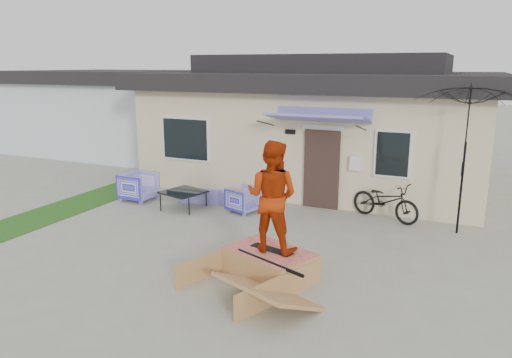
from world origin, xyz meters
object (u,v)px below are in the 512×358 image
at_px(skateboard, 272,249).
at_px(skater, 272,194).
at_px(bicycle, 386,197).
at_px(coffee_table, 184,200).
at_px(armchair_right, 243,198).
at_px(loveseat, 206,192).
at_px(patio_umbrella, 464,158).
at_px(skate_ramp, 269,264).
at_px(armchair_left, 139,185).

xyz_separation_m(skateboard, skater, (0.00, 0.00, 1.01)).
bearing_deg(bicycle, coffee_table, 125.53).
bearing_deg(armchair_right, skateboard, 50.34).
xyz_separation_m(loveseat, coffee_table, (-0.23, -0.80, -0.05)).
xyz_separation_m(bicycle, skateboard, (-1.29, -4.22, -0.05)).
distance_m(loveseat, skater, 5.29).
relative_size(patio_umbrella, skater, 1.19).
xyz_separation_m(armchair_right, skater, (2.19, -3.35, 1.18)).
relative_size(armchair_right, skater, 0.37).
bearing_deg(skate_ramp, armchair_right, 144.35).
bearing_deg(coffee_table, skate_ramp, -38.72).
bearing_deg(bicycle, armchair_left, 120.60).
xyz_separation_m(coffee_table, skate_ramp, (3.73, -2.99, 0.01)).
bearing_deg(armchair_left, loveseat, -71.15).
relative_size(loveseat, skater, 0.74).
bearing_deg(skate_ramp, armchair_left, 170.98).
distance_m(skateboard, skater, 1.01).
height_order(loveseat, patio_umbrella, patio_umbrella).
distance_m(loveseat, coffee_table, 0.84).
relative_size(coffee_table, skateboard, 1.16).
height_order(coffee_table, skate_ramp, skate_ramp).
xyz_separation_m(loveseat, skate_ramp, (3.50, -3.80, -0.03)).
distance_m(bicycle, skateboard, 4.42).
bearing_deg(armchair_right, coffee_table, -58.39).
height_order(loveseat, bicycle, bicycle).
xyz_separation_m(coffee_table, skateboard, (3.75, -2.95, 0.29)).
height_order(loveseat, coffee_table, loveseat).
distance_m(coffee_table, skate_ramp, 4.78).
bearing_deg(skateboard, armchair_right, 138.60).
bearing_deg(skateboard, coffee_table, 157.26).
distance_m(loveseat, skate_ramp, 5.16).
bearing_deg(patio_umbrella, armchair_right, -174.01).
bearing_deg(skateboard, armchair_left, 165.10).
bearing_deg(coffee_table, skateboard, -38.14).
bearing_deg(loveseat, patio_umbrella, 173.07).
bearing_deg(skater, skateboard, 90.60).
distance_m(skate_ramp, skater, 1.29).
height_order(armchair_right, patio_umbrella, patio_umbrella).
bearing_deg(bicycle, loveseat, 116.93).
bearing_deg(skateboard, skater, 105.40).
bearing_deg(bicycle, patio_umbrella, -79.95).
distance_m(patio_umbrella, skater, 4.90).
distance_m(coffee_table, skater, 4.94).
height_order(armchair_right, skateboard, armchair_right).
bearing_deg(armchair_left, coffee_table, -96.29).
xyz_separation_m(armchair_left, skate_ramp, (5.35, -3.18, -0.19)).
height_order(loveseat, skate_ramp, loveseat).
distance_m(loveseat, bicycle, 4.84).
height_order(loveseat, armchair_right, armchair_right).
bearing_deg(skate_ramp, loveseat, 154.41).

